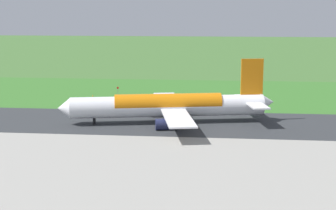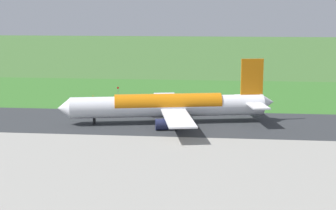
# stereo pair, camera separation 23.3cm
# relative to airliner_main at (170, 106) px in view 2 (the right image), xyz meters

# --- Properties ---
(ground_plane) EXTENTS (800.00, 800.00, 0.00)m
(ground_plane) POSITION_rel_airliner_main_xyz_m (-1.14, 0.08, -4.35)
(ground_plane) COLOR #3D662D
(runway_asphalt) EXTENTS (600.00, 28.60, 0.06)m
(runway_asphalt) POSITION_rel_airliner_main_xyz_m (-1.14, 0.08, -4.32)
(runway_asphalt) COLOR #2D3033
(runway_asphalt) RESTS_ON ground
(apron_concrete) EXTENTS (440.00, 110.00, 0.05)m
(apron_concrete) POSITION_rel_airliner_main_xyz_m (-1.14, 45.99, -4.33)
(apron_concrete) COLOR gray
(apron_concrete) RESTS_ON ground
(grass_verge_foreground) EXTENTS (600.00, 80.00, 0.04)m
(grass_verge_foreground) POSITION_rel_airliner_main_xyz_m (-1.14, -36.99, -4.33)
(grass_verge_foreground) COLOR #346B27
(grass_verge_foreground) RESTS_ON ground
(airliner_main) EXTENTS (53.77, 44.30, 15.88)m
(airliner_main) POSITION_rel_airliner_main_xyz_m (0.00, 0.00, 0.00)
(airliner_main) COLOR white
(airliner_main) RESTS_ON ground
(no_stopping_sign) EXTENTS (0.60, 0.10, 2.91)m
(no_stopping_sign) POSITION_rel_airliner_main_xyz_m (20.81, -37.94, -2.64)
(no_stopping_sign) COLOR slate
(no_stopping_sign) RESTS_ON ground
(traffic_cone_orange) EXTENTS (0.40, 0.40, 0.55)m
(traffic_cone_orange) POSITION_rel_airliner_main_xyz_m (28.56, -35.53, -4.08)
(traffic_cone_orange) COLOR orange
(traffic_cone_orange) RESTS_ON ground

